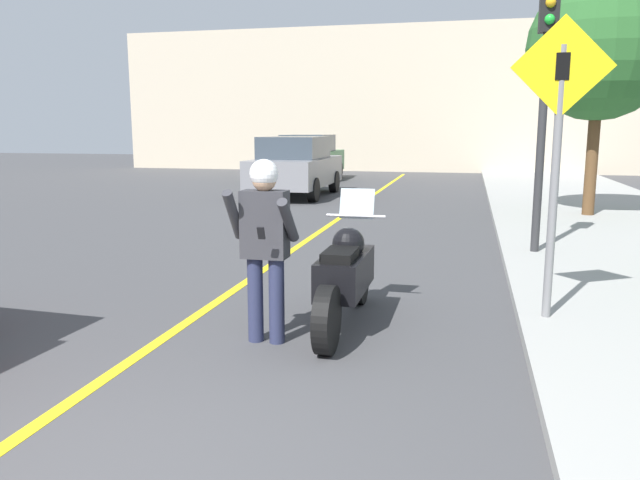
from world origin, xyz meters
name	(u,v)px	position (x,y,z in m)	size (l,w,h in m)	color
road_center_line	(276,261)	(-0.60, 6.00, 0.00)	(0.12, 36.00, 0.01)	yellow
building_backdrop	(424,99)	(0.00, 26.00, 3.17)	(28.00, 1.20, 6.35)	beige
motorcycle	(345,276)	(0.95, 3.34, 0.50)	(0.62, 2.21, 1.28)	black
person_biker	(265,233)	(0.35, 2.68, 1.00)	(0.59, 0.46, 1.65)	#282D4C
crossing_sign	(557,141)	(2.85, 3.69, 1.79)	(0.91, 0.08, 2.79)	slate
traffic_light	(546,64)	(3.06, 7.08, 2.79)	(0.26, 0.30, 3.86)	#2D2D30
street_tree	(600,49)	(4.55, 11.53, 3.49)	(2.89, 2.89, 4.83)	brown
parked_car_grey	(296,166)	(-2.71, 14.62, 0.86)	(1.88, 4.20, 1.68)	black
parked_car_green	(309,157)	(-3.67, 19.87, 0.86)	(1.88, 4.20, 1.68)	black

